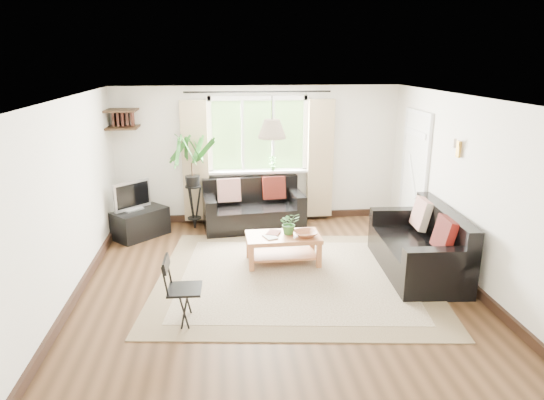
{
  "coord_description": "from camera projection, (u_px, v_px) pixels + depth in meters",
  "views": [
    {
      "loc": [
        -0.65,
        -5.7,
        2.86
      ],
      "look_at": [
        0.0,
        0.4,
        1.05
      ],
      "focal_mm": 32.0,
      "sensor_mm": 36.0,
      "label": 1
    }
  ],
  "objects": [
    {
      "name": "floor",
      "position": [
        275.0,
        286.0,
        6.31
      ],
      "size": [
        5.5,
        5.5,
        0.0
      ],
      "primitive_type": "plane",
      "color": "#311E10",
      "rests_on": "ground"
    },
    {
      "name": "ceiling",
      "position": [
        276.0,
        99.0,
        5.63
      ],
      "size": [
        5.5,
        5.5,
        0.0
      ],
      "primitive_type": "plane",
      "rotation": [
        3.14,
        0.0,
        0.0
      ],
      "color": "white",
      "rests_on": "floor"
    },
    {
      "name": "wall_back",
      "position": [
        258.0,
        155.0,
        8.6
      ],
      "size": [
        5.0,
        0.02,
        2.4
      ],
      "primitive_type": "cube",
      "color": "white",
      "rests_on": "floor"
    },
    {
      "name": "wall_front",
      "position": [
        320.0,
        307.0,
        3.35
      ],
      "size": [
        5.0,
        0.02,
        2.4
      ],
      "primitive_type": "cube",
      "color": "white",
      "rests_on": "floor"
    },
    {
      "name": "wall_left",
      "position": [
        65.0,
        204.0,
        5.72
      ],
      "size": [
        0.02,
        5.5,
        2.4
      ],
      "primitive_type": "cube",
      "color": "white",
      "rests_on": "floor"
    },
    {
      "name": "wall_right",
      "position": [
        468.0,
        192.0,
        6.23
      ],
      "size": [
        0.02,
        5.5,
        2.4
      ],
      "primitive_type": "cube",
      "color": "white",
      "rests_on": "floor"
    },
    {
      "name": "rug",
      "position": [
        295.0,
        277.0,
        6.55
      ],
      "size": [
        4.0,
        3.54,
        0.02
      ],
      "primitive_type": "cube",
      "rotation": [
        0.0,
        0.0,
        -0.12
      ],
      "color": "#BCB092",
      "rests_on": "floor"
    },
    {
      "name": "window",
      "position": [
        258.0,
        135.0,
        8.46
      ],
      "size": [
        2.5,
        0.16,
        2.16
      ],
      "primitive_type": null,
      "color": "white",
      "rests_on": "wall_back"
    },
    {
      "name": "door",
      "position": [
        414.0,
        176.0,
        7.9
      ],
      "size": [
        0.06,
        0.96,
        2.06
      ],
      "primitive_type": "cube",
      "color": "silver",
      "rests_on": "wall_right"
    },
    {
      "name": "corner_shelf",
      "position": [
        122.0,
        119.0,
        7.93
      ],
      "size": [
        0.5,
        0.5,
        0.34
      ],
      "primitive_type": null,
      "color": "black",
      "rests_on": "wall_back"
    },
    {
      "name": "pendant_lamp",
      "position": [
        272.0,
        124.0,
        6.11
      ],
      "size": [
        0.36,
        0.36,
        0.54
      ],
      "primitive_type": null,
      "color": "beige",
      "rests_on": "ceiling"
    },
    {
      "name": "wall_sconce",
      "position": [
        457.0,
        146.0,
        6.35
      ],
      "size": [
        0.12,
        0.12,
        0.28
      ],
      "primitive_type": null,
      "color": "beige",
      "rests_on": "wall_right"
    },
    {
      "name": "sofa_back",
      "position": [
        253.0,
        206.0,
        8.35
      ],
      "size": [
        1.77,
        1.01,
        0.8
      ],
      "primitive_type": null,
      "rotation": [
        0.0,
        0.0,
        0.1
      ],
      "color": "black",
      "rests_on": "floor"
    },
    {
      "name": "sofa_right",
      "position": [
        417.0,
        243.0,
        6.63
      ],
      "size": [
        1.86,
        1.01,
        0.85
      ],
      "primitive_type": null,
      "rotation": [
        0.0,
        0.0,
        -1.63
      ],
      "color": "black",
      "rests_on": "floor"
    },
    {
      "name": "coffee_table",
      "position": [
        283.0,
        249.0,
        6.95
      ],
      "size": [
        1.06,
        0.59,
        0.43
      ],
      "primitive_type": null,
      "rotation": [
        0.0,
        0.0,
        0.02
      ],
      "color": "#995532",
      "rests_on": "floor"
    },
    {
      "name": "table_plant",
      "position": [
        289.0,
        223.0,
        6.9
      ],
      "size": [
        0.32,
        0.29,
        0.32
      ],
      "primitive_type": "imported",
      "rotation": [
        0.0,
        0.0,
        0.13
      ],
      "color": "#2E6428",
      "rests_on": "coffee_table"
    },
    {
      "name": "bowl",
      "position": [
        306.0,
        234.0,
        6.82
      ],
      "size": [
        0.37,
        0.37,
        0.08
      ],
      "primitive_type": "imported",
      "rotation": [
        0.0,
        0.0,
        0.19
      ],
      "color": "brown",
      "rests_on": "coffee_table"
    },
    {
      "name": "book_a",
      "position": [
        265.0,
        238.0,
        6.77
      ],
      "size": [
        0.23,
        0.26,
        0.02
      ],
      "primitive_type": "imported",
      "rotation": [
        0.0,
        0.0,
        0.38
      ],
      "color": "silver",
      "rests_on": "coffee_table"
    },
    {
      "name": "book_b",
      "position": [
        268.0,
        232.0,
        6.97
      ],
      "size": [
        0.25,
        0.29,
        0.02
      ],
      "primitive_type": "imported",
      "rotation": [
        0.0,
        0.0,
        -0.38
      ],
      "color": "#5B2D24",
      "rests_on": "coffee_table"
    },
    {
      "name": "tv_stand",
      "position": [
        140.0,
        223.0,
        7.99
      ],
      "size": [
        0.95,
        0.94,
        0.46
      ],
      "primitive_type": "cube",
      "rotation": [
        0.0,
        0.0,
        0.76
      ],
      "color": "black",
      "rests_on": "floor"
    },
    {
      "name": "tv",
      "position": [
        132.0,
        195.0,
        7.84
      ],
      "size": [
        0.63,
        0.62,
        0.51
      ],
      "primitive_type": null,
      "rotation": [
        0.0,
        0.0,
        0.76
      ],
      "color": "#A5A5AA",
      "rests_on": "tv_stand"
    },
    {
      "name": "palm_stand",
      "position": [
        193.0,
        182.0,
        8.22
      ],
      "size": [
        0.76,
        0.76,
        1.64
      ],
      "primitive_type": null,
      "rotation": [
        0.0,
        0.0,
        0.2
      ],
      "color": "black",
      "rests_on": "floor"
    },
    {
      "name": "folding_chair",
      "position": [
        185.0,
        290.0,
        5.35
      ],
      "size": [
        0.41,
        0.41,
        0.78
      ],
      "primitive_type": null,
      "rotation": [
        0.0,
        0.0,
        1.55
      ],
      "color": "black",
      "rests_on": "floor"
    },
    {
      "name": "sill_plant",
      "position": [
        273.0,
        163.0,
        8.55
      ],
      "size": [
        0.14,
        0.1,
        0.27
      ],
      "primitive_type": "imported",
      "color": "#2D6023",
      "rests_on": "window"
    }
  ]
}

